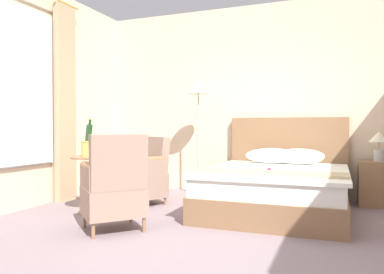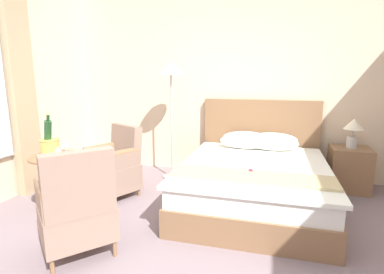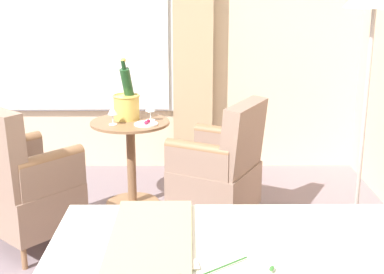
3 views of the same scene
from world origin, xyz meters
The scene contains 13 objects.
ground_plane centered at (0.00, 0.00, 0.00)m, with size 6.91×6.91×0.00m, color gray.
wall_headboard_side centered at (0.00, 2.66, 1.50)m, with size 5.53×0.12×3.00m.
bed centered at (0.36, 1.54, 0.32)m, with size 1.73×2.21×1.21m.
nightstand centered at (1.59, 2.27, 0.30)m, with size 0.53×0.46×0.60m.
bedside_lamp centered at (1.59, 2.27, 0.87)m, with size 0.26×0.26×0.40m.
floor_lamp_brass centered at (-0.93, 2.10, 1.51)m, with size 0.36×0.36×1.78m.
side_table_round centered at (-1.73, 0.57, 0.39)m, with size 0.61×0.61×0.70m.
champagne_bucket centered at (-1.80, 0.54, 0.83)m, with size 0.21×0.21×0.48m.
wine_glass_near_bucket centered at (-1.63, 0.46, 0.80)m, with size 0.07×0.07×0.14m.
wine_glass_near_edge centered at (-1.75, 0.73, 0.80)m, with size 0.08×0.08×0.14m.
snack_plate centered at (-1.63, 0.70, 0.70)m, with size 0.18×0.18×0.04m.
armchair_by_window centered at (-1.42, 1.25, 0.40)m, with size 0.74×0.75×0.93m.
armchair_facing_bed centered at (-1.04, -0.07, 0.45)m, with size 0.78×0.78×0.99m.
Camera 1 is at (1.06, -3.31, 1.05)m, focal length 35.00 mm.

